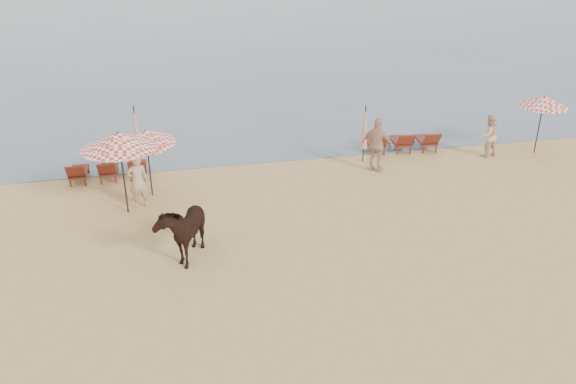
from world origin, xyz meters
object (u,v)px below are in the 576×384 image
Objects in this scene: beachgoer_right_b at (377,145)px; beachgoer_right_a at (488,135)px; umbrella_open_right at (544,101)px; umbrella_closed_left at (136,129)px; lounger_cluster_left at (108,169)px; beachgoer_left at (138,181)px; umbrella_open_left_b at (146,137)px; umbrella_open_left_a at (119,141)px; cow at (183,228)px; umbrella_closed_right at (365,127)px; lounger_cluster_right at (402,141)px.

beachgoer_right_a is at bearing -135.05° from beachgoer_right_b.
umbrella_closed_left is (-14.44, 2.09, -0.66)m from umbrella_open_right.
beachgoer_left is (1.04, -2.33, 0.45)m from lounger_cluster_left.
beachgoer_right_a is (12.46, -2.00, -0.52)m from umbrella_closed_left.
beachgoer_left is at bearing -126.66° from umbrella_open_left_b.
beachgoer_right_a is at bearing -159.22° from umbrella_open_right.
umbrella_open_left_a is 1.32× the size of cow.
umbrella_open_left_a is at bearing 30.29° from beachgoer_left.
umbrella_open_left_a is 4.02m from umbrella_closed_left.
umbrella_open_left_a is at bearing -163.65° from umbrella_closed_right.
umbrella_open_right is at bearing 41.87° from cow.
umbrella_open_left_a reaches higher than cow.
cow is (2.19, -5.50, 0.41)m from lounger_cluster_left.
umbrella_closed_left reaches higher than beachgoer_left.
lounger_cluster_left is at bearing -159.57° from umbrella_open_right.
beachgoer_right_a is at bearing -8.87° from umbrella_open_left_b.
lounger_cluster_right is at bearing -95.78° from beachgoer_right_b.
beachgoer_left is 1.05× the size of beachgoer_right_a.
beachgoer_right_a is at bearing 178.20° from beachgoer_left.
beachgoer_left is at bearing 132.21° from cow.
umbrella_open_left_b reaches higher than lounger_cluster_right.
beachgoer_right_a is (13.43, -0.72, 0.41)m from lounger_cluster_left.
lounger_cluster_right is 2.41m from beachgoer_right_b.
umbrella_open_right is 1.32× the size of beachgoer_left.
beachgoer_right_b reaches higher than lounger_cluster_left.
umbrella_closed_left is at bearing 85.49° from umbrella_open_left_b.
beachgoer_right_b reaches higher than beachgoer_right_a.
umbrella_open_left_b is at bearing -169.96° from umbrella_closed_right.
beachgoer_left is (-0.34, -0.77, -1.09)m from umbrella_open_left_b.
beachgoer_right_a is at bearing -5.93° from umbrella_closed_right.
umbrella_closed_left is at bearing 75.65° from umbrella_open_left_a.
lounger_cluster_left is at bearing 94.43° from umbrella_open_left_a.
umbrella_open_left_b is 1.38m from beachgoer_left.
umbrella_closed_right is (7.85, -1.52, -0.03)m from umbrella_closed_left.
umbrella_closed_left is 1.35× the size of beachgoer_right_a.
umbrella_open_left_b is 7.57m from umbrella_closed_right.
beachgoer_right_b is (-6.46, -0.39, -1.02)m from umbrella_open_right.
cow is (1.22, -6.78, -0.52)m from umbrella_closed_left.
umbrella_closed_right is 1.32× the size of beachgoer_right_a.
cow is (-6.63, -5.26, -0.49)m from umbrella_closed_right.
umbrella_open_right is 1.38× the size of beachgoer_right_a.
umbrella_open_left_a is 1.11× the size of umbrella_open_left_b.
umbrella_open_left_a is at bearing -156.67° from lounger_cluster_right.
umbrella_open_left_b is 14.04m from umbrella_open_right.
beachgoer_right_b is at bearing -128.63° from lounger_cluster_right.
umbrella_closed_right is (-6.59, 0.57, -0.68)m from umbrella_open_right.
umbrella_open_left_a is at bearing -136.08° from umbrella_open_left_b.
beachgoer_right_b reaches higher than lounger_cluster_right.
umbrella_open_left_b reaches higher than beachgoer_right_a.
umbrella_closed_left reaches higher than lounger_cluster_right.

